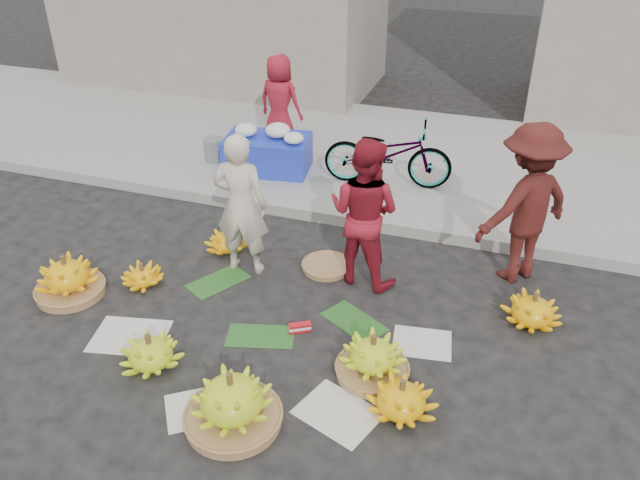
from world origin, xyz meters
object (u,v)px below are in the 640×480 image
(vendor_cream, at_px, (241,205))
(flower_table, at_px, (268,151))
(banana_bunch_0, at_px, (68,278))
(banana_bunch_4, at_px, (373,358))
(bicycle, at_px, (388,153))

(vendor_cream, bearing_deg, flower_table, -79.14)
(banana_bunch_0, relative_size, banana_bunch_4, 1.17)
(vendor_cream, bearing_deg, bicycle, -119.17)
(banana_bunch_0, distance_m, bicycle, 4.31)
(banana_bunch_0, height_order, flower_table, flower_table)
(banana_bunch_0, xyz_separation_m, banana_bunch_4, (3.33, -0.16, -0.02))
(banana_bunch_4, distance_m, vendor_cream, 2.23)
(banana_bunch_4, xyz_separation_m, bicycle, (-0.73, 3.58, 0.38))
(flower_table, height_order, bicycle, bicycle)
(banana_bunch_0, bearing_deg, banana_bunch_4, -2.78)
(vendor_cream, height_order, flower_table, vendor_cream)
(banana_bunch_0, bearing_deg, bicycle, 52.71)
(bicycle, bearing_deg, banana_bunch_4, -175.57)
(banana_bunch_4, height_order, vendor_cream, vendor_cream)
(banana_bunch_4, xyz_separation_m, vendor_cream, (-1.78, 1.20, 0.62))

